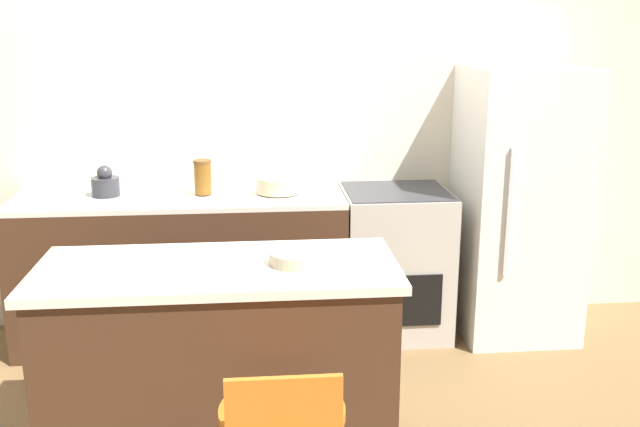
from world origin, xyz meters
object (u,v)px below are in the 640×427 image
(oven_range, at_px, (395,262))
(refrigerator, at_px, (518,204))
(mixing_bowl, at_px, (279,185))
(kettle, at_px, (105,184))

(oven_range, distance_m, refrigerator, 0.84)
(mixing_bowl, bearing_deg, oven_range, -1.96)
(oven_range, relative_size, mixing_bowl, 3.44)
(mixing_bowl, bearing_deg, kettle, 180.00)
(oven_range, relative_size, kettle, 5.00)
(kettle, bearing_deg, mixing_bowl, 0.00)
(oven_range, bearing_deg, mixing_bowl, 178.04)
(oven_range, xyz_separation_m, kettle, (-1.75, 0.02, 0.54))
(kettle, xyz_separation_m, mixing_bowl, (1.03, 0.00, -0.03))
(refrigerator, distance_m, mixing_bowl, 1.49)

